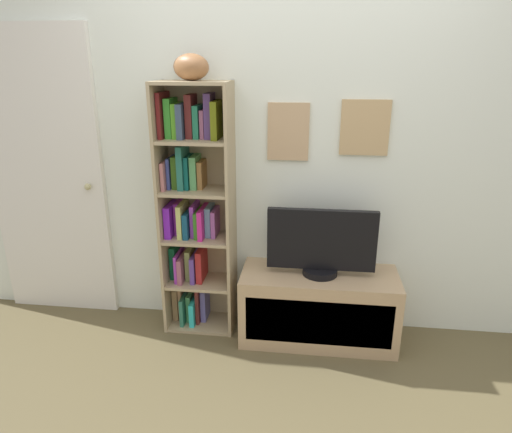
{
  "coord_description": "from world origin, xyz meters",
  "views": [
    {
      "loc": [
        0.19,
        -1.73,
        1.76
      ],
      "look_at": [
        -0.13,
        0.85,
        0.85
      ],
      "focal_mm": 31.81,
      "sensor_mm": 36.0,
      "label": 1
    }
  ],
  "objects_px": {
    "tv_stand": "(318,306)",
    "door": "(47,178)",
    "bookshelf": "(194,210)",
    "television": "(321,244)",
    "football": "(191,67)"
  },
  "relations": [
    {
      "from": "bookshelf",
      "to": "television",
      "type": "relative_size",
      "value": 2.43
    },
    {
      "from": "football",
      "to": "tv_stand",
      "type": "relative_size",
      "value": 0.25
    },
    {
      "from": "tv_stand",
      "to": "door",
      "type": "height_order",
      "value": "door"
    },
    {
      "from": "bookshelf",
      "to": "door",
      "type": "relative_size",
      "value": 0.83
    },
    {
      "from": "football",
      "to": "tv_stand",
      "type": "bearing_deg",
      "value": -4.84
    },
    {
      "from": "football",
      "to": "tv_stand",
      "type": "height_order",
      "value": "football"
    },
    {
      "from": "tv_stand",
      "to": "door",
      "type": "bearing_deg",
      "value": 174.37
    },
    {
      "from": "tv_stand",
      "to": "television",
      "type": "distance_m",
      "value": 0.44
    },
    {
      "from": "football",
      "to": "television",
      "type": "relative_size",
      "value": 0.37
    },
    {
      "from": "bookshelf",
      "to": "television",
      "type": "distance_m",
      "value": 0.85
    },
    {
      "from": "football",
      "to": "door",
      "type": "height_order",
      "value": "door"
    },
    {
      "from": "television",
      "to": "football",
      "type": "bearing_deg",
      "value": 175.24
    },
    {
      "from": "football",
      "to": "television",
      "type": "bearing_deg",
      "value": -4.76
    },
    {
      "from": "bookshelf",
      "to": "tv_stand",
      "type": "xyz_separation_m",
      "value": [
        0.83,
        -0.1,
        -0.59
      ]
    },
    {
      "from": "tv_stand",
      "to": "bookshelf",
      "type": "bearing_deg",
      "value": 173.12
    }
  ]
}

